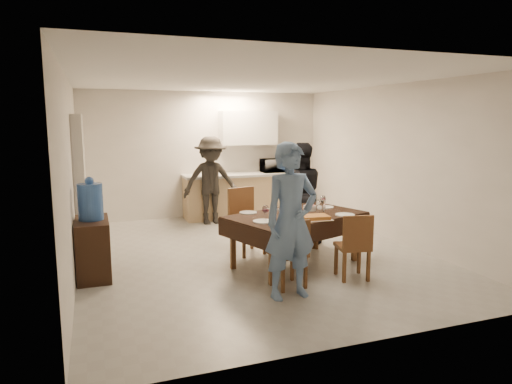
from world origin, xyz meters
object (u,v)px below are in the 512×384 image
water_jug (90,202)px  savoury_tart (315,217)px  dining_table (296,217)px  microwave (274,166)px  console (93,248)px  water_pitcher (320,207)px  person_far (300,193)px  person_near (291,221)px  wine_bottle (291,203)px  person_kitchen (211,180)px

water_jug → savoury_tart: (2.77, -0.81, -0.24)m
dining_table → microwave: microwave is taller
dining_table → console: size_ratio=2.57×
water_pitcher → savoury_tart: water_pitcher is taller
dining_table → person_far: size_ratio=1.27×
microwave → person_near: bearing=70.4°
water_pitcher → person_near: person_near is taller
wine_bottle → microwave: microwave is taller
wine_bottle → savoury_tart: (0.15, -0.43, -0.13)m
savoury_tart → person_far: 1.50m
person_near → microwave: bearing=65.6°
dining_table → water_jug: water_jug is taller
microwave → person_near: 4.70m
person_far → savoury_tart: bearing=86.0°
wine_bottle → savoury_tart: wine_bottle is taller
savoury_tart → console: bearing=163.8°
person_near → console: bearing=140.4°
console → water_pitcher: bearing=-9.0°
water_jug → water_pitcher: bearing=-9.0°
water_jug → savoury_tart: water_jug is taller
dining_table → water_pitcher: water_pitcher is taller
console → water_pitcher: (3.02, -0.48, 0.44)m
water_pitcher → person_far: bearing=79.7°
person_near → wine_bottle: bearing=60.8°
person_far → person_kitchen: bearing=-48.0°
wine_bottle → person_kitchen: 2.90m
dining_table → console: console is taller
console → dining_table: bearing=-9.1°
console → person_kitchen: person_kitchen is taller
console → person_near: (2.12, -1.48, 0.51)m
dining_table → person_near: size_ratio=1.18×
microwave → console: bearing=38.5°
dining_table → person_near: bearing=-136.8°
water_jug → savoury_tart: bearing=-16.2°
console → wine_bottle: (2.62, -0.38, 0.50)m
microwave → water_jug: bearing=38.5°
water_jug → savoury_tart: 2.90m
savoury_tart → person_far: person_far is taller
microwave → water_pitcher: bearing=78.8°
wine_bottle → savoury_tart: size_ratio=0.75×
console → person_far: 3.31m
dining_table → person_near: (-0.55, -1.05, 0.20)m
wine_bottle → person_kitchen: (-0.42, 2.87, -0.02)m
person_near → dining_table: bearing=57.6°
console → microwave: 4.78m
console → savoury_tart: 2.91m
wine_bottle → person_near: size_ratio=0.17×
microwave → person_far: bearing=78.4°
console → savoury_tart: (2.77, -0.81, 0.37)m
wine_bottle → person_near: (-0.50, -1.10, 0.01)m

